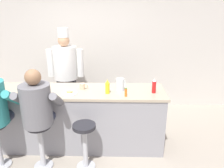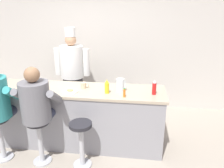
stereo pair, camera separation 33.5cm
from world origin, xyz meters
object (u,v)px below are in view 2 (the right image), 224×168
object	(u,v)px
cook_in_whites_near	(72,69)
breakfast_plate	(70,91)
water_pitcher_clear	(120,85)
mustard_bottle_yellow	(107,87)
coffee_mug_tan	(84,85)
cereal_bowl	(40,88)
ketchup_bottle_red	(154,88)
hot_sauce_bottle_orange	(124,93)
diner_seated_grey	(37,104)
empty_stool_round	(81,138)

from	to	relation	value
cook_in_whites_near	breakfast_plate	bearing A→B (deg)	-74.57
water_pitcher_clear	cook_in_whites_near	distance (m)	1.47
mustard_bottle_yellow	coffee_mug_tan	xyz separation A→B (m)	(-0.40, 0.17, -0.05)
coffee_mug_tan	cook_in_whites_near	xyz separation A→B (m)	(-0.49, 0.94, -0.01)
mustard_bottle_yellow	cereal_bowl	world-z (taller)	mustard_bottle_yellow
ketchup_bottle_red	water_pitcher_clear	world-z (taller)	ketchup_bottle_red
hot_sauce_bottle_orange	cook_in_whites_near	bearing A→B (deg)	133.27
hot_sauce_bottle_orange	cook_in_whites_near	world-z (taller)	cook_in_whites_near
cereal_bowl	diner_seated_grey	world-z (taller)	diner_seated_grey
ketchup_bottle_red	cook_in_whites_near	world-z (taller)	cook_in_whites_near
ketchup_bottle_red	empty_stool_round	world-z (taller)	ketchup_bottle_red
water_pitcher_clear	breakfast_plate	size ratio (longest dim) A/B	0.82
ketchup_bottle_red	cereal_bowl	bearing A→B (deg)	-178.72
hot_sauce_bottle_orange	breakfast_plate	world-z (taller)	hot_sauce_bottle_orange
mustard_bottle_yellow	breakfast_plate	xyz separation A→B (m)	(-0.57, -0.03, -0.09)
ketchup_bottle_red	hot_sauce_bottle_orange	world-z (taller)	ketchup_bottle_red
mustard_bottle_yellow	diner_seated_grey	world-z (taller)	diner_seated_grey
cereal_bowl	mustard_bottle_yellow	bearing A→B (deg)	-0.17
hot_sauce_bottle_orange	water_pitcher_clear	distance (m)	0.25
breakfast_plate	cereal_bowl	size ratio (longest dim) A/B	1.70
cook_in_whites_near	empty_stool_round	bearing A→B (deg)	-69.65
ketchup_bottle_red	mustard_bottle_yellow	distance (m)	0.71
water_pitcher_clear	coffee_mug_tan	distance (m)	0.60
empty_stool_round	diner_seated_grey	bearing A→B (deg)	176.83
breakfast_plate	coffee_mug_tan	bearing A→B (deg)	49.92
diner_seated_grey	empty_stool_round	bearing A→B (deg)	-3.17
mustard_bottle_yellow	hot_sauce_bottle_orange	xyz separation A→B (m)	(0.27, -0.12, -0.04)
breakfast_plate	coffee_mug_tan	size ratio (longest dim) A/B	1.83
mustard_bottle_yellow	water_pitcher_clear	bearing A→B (deg)	31.04
ketchup_bottle_red	diner_seated_grey	xyz separation A→B (m)	(-1.63, -0.48, -0.15)
hot_sauce_bottle_orange	empty_stool_round	distance (m)	0.88
ketchup_bottle_red	mustard_bottle_yellow	bearing A→B (deg)	-176.52
breakfast_plate	empty_stool_round	bearing A→B (deg)	-58.32
cook_in_whites_near	mustard_bottle_yellow	bearing A→B (deg)	-51.41
mustard_bottle_yellow	coffee_mug_tan	bearing A→B (deg)	156.72
empty_stool_round	water_pitcher_clear	bearing A→B (deg)	49.80
mustard_bottle_yellow	empty_stool_round	xyz separation A→B (m)	(-0.30, -0.47, -0.61)
coffee_mug_tan	diner_seated_grey	distance (m)	0.81
breakfast_plate	coffee_mug_tan	world-z (taller)	coffee_mug_tan
ketchup_bottle_red	mustard_bottle_yellow	xyz separation A→B (m)	(-0.71, -0.04, -0.01)
mustard_bottle_yellow	hot_sauce_bottle_orange	size ratio (longest dim) A/B	1.66
hot_sauce_bottle_orange	coffee_mug_tan	size ratio (longest dim) A/B	0.99
water_pitcher_clear	cereal_bowl	bearing A→B (deg)	-174.95
cereal_bowl	empty_stool_round	bearing A→B (deg)	-31.26
coffee_mug_tan	diner_seated_grey	bearing A→B (deg)	-130.77
diner_seated_grey	empty_stool_round	size ratio (longest dim) A/B	2.11
empty_stool_round	hot_sauce_bottle_orange	bearing A→B (deg)	31.12
coffee_mug_tan	water_pitcher_clear	bearing A→B (deg)	-5.58
ketchup_bottle_red	diner_seated_grey	world-z (taller)	diner_seated_grey
mustard_bottle_yellow	diner_seated_grey	distance (m)	1.03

